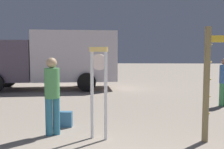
# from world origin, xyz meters

# --- Properties ---
(standing_clock) EXTENTS (0.41, 0.21, 2.01)m
(standing_clock) POSITION_xyz_m (-0.32, 2.70, 1.21)
(standing_clock) COLOR white
(standing_clock) RESTS_ON ground_plane
(arrow_sign) EXTENTS (0.92, 0.26, 2.42)m
(arrow_sign) POSITION_xyz_m (2.23, 2.62, 1.63)
(arrow_sign) COLOR olive
(arrow_sign) RESTS_ON ground_plane
(person_near_clock) EXTENTS (0.34, 0.34, 1.78)m
(person_near_clock) POSITION_xyz_m (-1.40, 2.92, 0.99)
(person_near_clock) COLOR teal
(person_near_clock) RESTS_ON ground_plane
(backpack) EXTENTS (0.31, 0.21, 0.39)m
(backpack) POSITION_xyz_m (-1.24, 3.58, 0.19)
(backpack) COLOR teal
(backpack) RESTS_ON ground_plane
(person_distant) EXTENTS (0.32, 0.32, 1.68)m
(person_distant) POSITION_xyz_m (3.76, 6.30, 0.94)
(person_distant) COLOR #499A5E
(person_distant) RESTS_ON ground_plane
(box_truck_near) EXTENTS (6.48, 3.19, 2.93)m
(box_truck_near) POSITION_xyz_m (-3.01, 10.29, 1.60)
(box_truck_near) COLOR silver
(box_truck_near) RESTS_ON ground_plane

